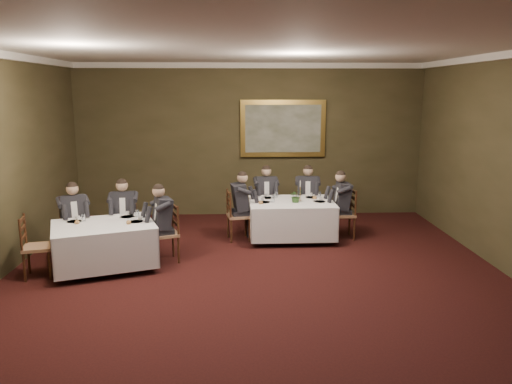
{
  "coord_description": "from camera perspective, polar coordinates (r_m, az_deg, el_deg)",
  "views": [
    {
      "loc": [
        -0.29,
        -6.55,
        2.9
      ],
      "look_at": [
        0.03,
        1.99,
        1.15
      ],
      "focal_mm": 35.0,
      "sensor_mm": 36.0,
      "label": 1
    }
  ],
  "objects": [
    {
      "name": "diner_sec_backleft",
      "position": [
        9.34,
        -20.03,
        -3.96
      ],
      "size": [
        0.57,
        0.61,
        1.35
      ],
      "rotation": [
        0.0,
        0.0,
        3.61
      ],
      "color": "black",
      "rests_on": "chair_sec_backleft"
    },
    {
      "name": "diner_main_endright",
      "position": [
        10.02,
        9.96,
        -2.38
      ],
      "size": [
        0.49,
        0.43,
        1.35
      ],
      "rotation": [
        0.0,
        0.0,
        1.6
      ],
      "color": "black",
      "rests_on": "chair_main_endright"
    },
    {
      "name": "place_setting_table_main",
      "position": [
        10.11,
        1.61,
        -0.45
      ],
      "size": [
        0.33,
        0.31,
        0.14
      ],
      "color": "white",
      "rests_on": "table_main"
    },
    {
      "name": "back_wall",
      "position": [
        11.61,
        -0.69,
        5.89
      ],
      "size": [
        8.0,
        0.1,
        3.5
      ],
      "primitive_type": "cube",
      "color": "#36311B",
      "rests_on": "ground"
    },
    {
      "name": "table_main",
      "position": [
        9.86,
        4.05,
        -2.84
      ],
      "size": [
        1.68,
        1.29,
        0.67
      ],
      "rotation": [
        0.0,
        0.0,
        0.01
      ],
      "color": "black",
      "rests_on": "ground"
    },
    {
      "name": "diner_main_backright",
      "position": [
        10.72,
        5.87,
        -1.36
      ],
      "size": [
        0.45,
        0.52,
        1.35
      ],
      "rotation": [
        0.0,
        0.0,
        3.05
      ],
      "color": "black",
      "rests_on": "chair_main_backright"
    },
    {
      "name": "chair_main_endright",
      "position": [
        10.08,
        9.97,
        -3.64
      ],
      "size": [
        0.43,
        0.45,
        1.0
      ],
      "rotation": [
        0.0,
        0.0,
        1.6
      ],
      "color": "#99714E",
      "rests_on": "ground"
    },
    {
      "name": "chair_sec_backright",
      "position": [
        9.46,
        -14.71,
        -4.87
      ],
      "size": [
        0.48,
        0.46,
        1.0
      ],
      "rotation": [
        0.0,
        0.0,
        3.23
      ],
      "color": "#99714E",
      "rests_on": "ground"
    },
    {
      "name": "place_setting_table_second",
      "position": [
        8.81,
        -19.68,
        -2.93
      ],
      "size": [
        0.33,
        0.31,
        0.14
      ],
      "color": "white",
      "rests_on": "table_second"
    },
    {
      "name": "diner_main_backleft",
      "position": [
        10.62,
        1.12,
        -1.42
      ],
      "size": [
        0.44,
        0.51,
        1.35
      ],
      "rotation": [
        0.0,
        0.0,
        3.22
      ],
      "color": "black",
      "rests_on": "chair_main_backleft"
    },
    {
      "name": "diner_sec_endright",
      "position": [
        8.69,
        -10.37,
        -4.56
      ],
      "size": [
        0.59,
        0.54,
        1.35
      ],
      "rotation": [
        0.0,
        0.0,
        1.93
      ],
      "color": "black",
      "rests_on": "chair_sec_endright"
    },
    {
      "name": "chair_sec_endleft",
      "position": [
        8.63,
        -23.66,
        -7.08
      ],
      "size": [
        0.51,
        0.52,
        1.0
      ],
      "rotation": [
        0.0,
        0.0,
        -1.35
      ],
      "color": "#99714E",
      "rests_on": "ground"
    },
    {
      "name": "ground",
      "position": [
        7.17,
        0.38,
        -12.29
      ],
      "size": [
        10.0,
        10.0,
        0.0
      ],
      "primitive_type": "plane",
      "color": "black",
      "rests_on": "ground"
    },
    {
      "name": "chair_main_endleft",
      "position": [
        9.83,
        -2.06,
        -3.86
      ],
      "size": [
        0.49,
        0.51,
        1.0
      ],
      "rotation": [
        0.0,
        0.0,
        -1.39
      ],
      "color": "#99714E",
      "rests_on": "ground"
    },
    {
      "name": "chair_sec_backleft",
      "position": [
        9.41,
        -19.95,
        -5.29
      ],
      "size": [
        0.58,
        0.57,
        1.0
      ],
      "rotation": [
        0.0,
        0.0,
        3.61
      ],
      "color": "#99714E",
      "rests_on": "ground"
    },
    {
      "name": "ceiling",
      "position": [
        6.59,
        0.42,
        16.79
      ],
      "size": [
        8.0,
        10.0,
        0.1
      ],
      "primitive_type": "cube",
      "color": "silver",
      "rests_on": "back_wall"
    },
    {
      "name": "table_second",
      "position": [
        8.59,
        -16.96,
        -5.53
      ],
      "size": [
        1.92,
        1.69,
        0.67
      ],
      "rotation": [
        0.0,
        0.0,
        0.34
      ],
      "color": "black",
      "rests_on": "ground"
    },
    {
      "name": "chair_sec_endright",
      "position": [
        8.76,
        -10.24,
        -5.99
      ],
      "size": [
        0.55,
        0.56,
        1.0
      ],
      "rotation": [
        0.0,
        0.0,
        1.93
      ],
      "color": "#99714E",
      "rests_on": "ground"
    },
    {
      "name": "painting",
      "position": [
        11.57,
        3.1,
        7.25
      ],
      "size": [
        1.96,
        0.09,
        1.3
      ],
      "color": "gold",
      "rests_on": "back_wall"
    },
    {
      "name": "diner_sec_backright",
      "position": [
        9.39,
        -14.79,
        -3.56
      ],
      "size": [
        0.45,
        0.51,
        1.35
      ],
      "rotation": [
        0.0,
        0.0,
        3.23
      ],
      "color": "black",
      "rests_on": "chair_sec_backright"
    },
    {
      "name": "chair_main_backleft",
      "position": [
        10.68,
        1.11,
        -2.6
      ],
      "size": [
        0.47,
        0.45,
        1.0
      ],
      "rotation": [
        0.0,
        0.0,
        3.22
      ],
      "color": "#99714E",
      "rests_on": "ground"
    },
    {
      "name": "candlestick",
      "position": [
        9.84,
        5.07,
        -0.11
      ],
      "size": [
        0.06,
        0.06,
        0.41
      ],
      "color": "#B68637",
      "rests_on": "table_main"
    },
    {
      "name": "diner_main_endleft",
      "position": [
        9.78,
        -2.01,
        -2.57
      ],
      "size": [
        0.54,
        0.48,
        1.35
      ],
      "rotation": [
        0.0,
        0.0,
        -1.39
      ],
      "color": "black",
      "rests_on": "chair_main_endleft"
    },
    {
      "name": "chair_main_backright",
      "position": [
        10.78,
        5.84,
        -2.53
      ],
      "size": [
        0.48,
        0.46,
        1.0
      ],
      "rotation": [
        0.0,
        0.0,
        3.05
      ],
      "color": "#99714E",
      "rests_on": "ground"
    },
    {
      "name": "centerpiece",
      "position": [
        9.68,
        4.6,
        -0.38
      ],
      "size": [
        0.3,
        0.28,
        0.27
      ],
      "primitive_type": "imported",
      "rotation": [
        0.0,
        0.0,
        0.3
      ],
      "color": "#2D5926",
      "rests_on": "table_main"
    },
    {
      "name": "crown_molding",
      "position": [
        6.58,
        0.42,
        16.27
      ],
      "size": [
        8.0,
        10.0,
        0.12
      ],
      "color": "white",
      "rests_on": "back_wall"
    }
  ]
}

